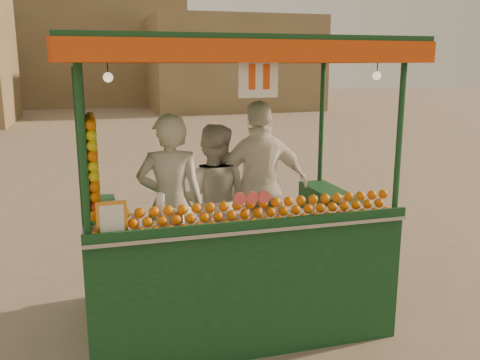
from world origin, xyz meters
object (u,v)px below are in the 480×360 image
object	(u,v)px
vendor_middle	(213,200)
vendor_right	(261,187)
vendor_left	(171,204)
juice_cart	(225,238)

from	to	relation	value
vendor_middle	vendor_right	world-z (taller)	vendor_right
vendor_middle	vendor_right	size ratio (longest dim) A/B	0.87
vendor_left	vendor_middle	distance (m)	0.58
vendor_right	vendor_middle	bearing A→B (deg)	-4.90
vendor_left	vendor_middle	size ratio (longest dim) A/B	1.09
vendor_left	juice_cart	bearing A→B (deg)	163.50
juice_cart	vendor_right	world-z (taller)	juice_cart
juice_cart	vendor_left	size ratio (longest dim) A/B	1.72
juice_cart	vendor_right	size ratio (longest dim) A/B	1.64
vendor_left	vendor_middle	world-z (taller)	vendor_left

